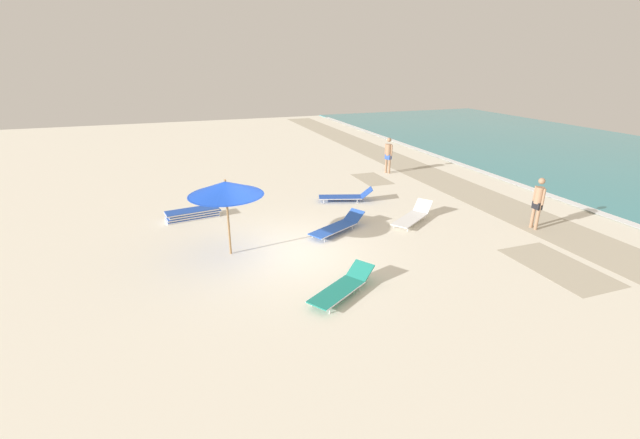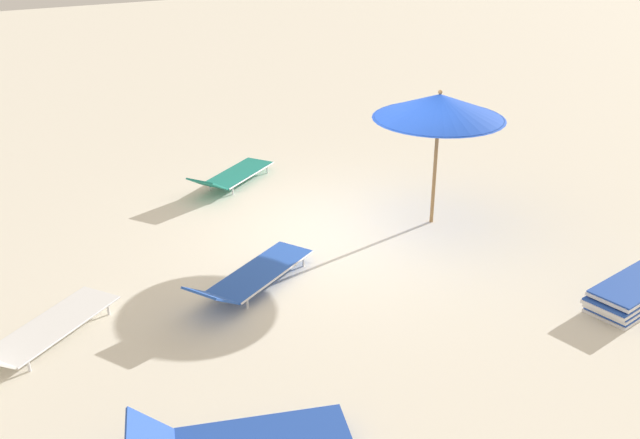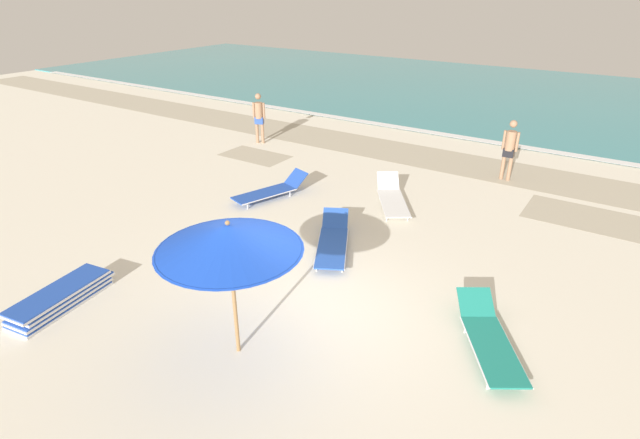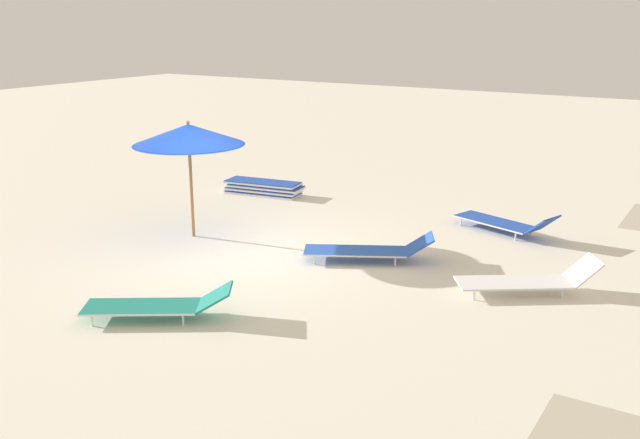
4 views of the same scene
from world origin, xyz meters
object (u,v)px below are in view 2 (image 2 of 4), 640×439
(sun_lounger_beside_umbrella, at_px, (40,331))
(sun_lounger_near_water_right, at_px, (232,175))
(sun_lounger_near_water_left, at_px, (252,276))
(sun_lounger_under_umbrella, at_px, (239,437))
(beach_umbrella, at_px, (439,107))

(sun_lounger_beside_umbrella, xyz_separation_m, sun_lounger_near_water_right, (3.73, -4.21, -0.01))
(sun_lounger_near_water_left, xyz_separation_m, sun_lounger_near_water_right, (3.77, -1.39, -0.00))
(sun_lounger_under_umbrella, bearing_deg, sun_lounger_near_water_right, -5.57)
(sun_lounger_under_umbrella, height_order, sun_lounger_near_water_right, sun_lounger_under_umbrella)
(sun_lounger_under_umbrella, xyz_separation_m, sun_lounger_near_water_right, (6.67, -2.91, -0.01))
(sun_lounger_beside_umbrella, height_order, sun_lounger_near_water_right, sun_lounger_beside_umbrella)
(beach_umbrella, bearing_deg, sun_lounger_beside_umbrella, 94.28)
(sun_lounger_near_water_left, relative_size, sun_lounger_near_water_right, 1.09)
(beach_umbrella, height_order, sun_lounger_beside_umbrella, beach_umbrella)
(sun_lounger_under_umbrella, bearing_deg, sun_lounger_beside_umbrella, 41.89)
(sun_lounger_near_water_left, bearing_deg, sun_lounger_near_water_right, -48.47)
(sun_lounger_under_umbrella, relative_size, sun_lounger_beside_umbrella, 1.04)
(sun_lounger_near_water_right, bearing_deg, beach_umbrella, -178.88)
(beach_umbrella, distance_m, sun_lounger_near_water_right, 4.32)
(beach_umbrella, xyz_separation_m, sun_lounger_under_umbrella, (-3.42, 5.11, -1.78))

